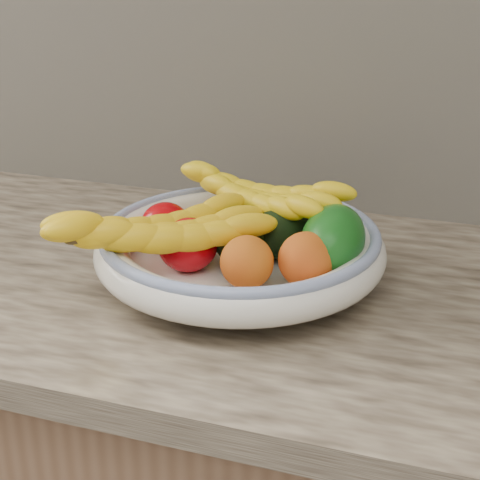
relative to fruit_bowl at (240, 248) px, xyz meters
The scene contains 12 objects.
fruit_bowl is the anchor object (origin of this frame).
clementine_back_left 0.09m from the fruit_bowl, 107.95° to the left, with size 0.05×0.05×0.04m, color #E95404.
clementine_back_right 0.12m from the fruit_bowl, 81.84° to the left, with size 0.06×0.06×0.05m, color orange.
tomato_left 0.12m from the fruit_bowl, behind, with size 0.07×0.07×0.06m, color #B40005.
tomato_near_left 0.07m from the fruit_bowl, 144.81° to the right, with size 0.08×0.08×0.07m, color #B6040D.
avocado_center 0.02m from the fruit_bowl, 108.11° to the left, with size 0.08×0.11×0.08m, color black.
avocado_right 0.06m from the fruit_bowl, 40.35° to the left, with size 0.07×0.11×0.07m, color black.
green_mango 0.13m from the fruit_bowl, ahead, with size 0.08×0.13×0.09m, color #0F5011.
peach_front 0.09m from the fruit_bowl, 65.76° to the right, with size 0.07×0.07×0.07m, color orange.
peach_right 0.12m from the fruit_bowl, 26.49° to the right, with size 0.07×0.07×0.07m, color orange.
banana_bunch_back 0.09m from the fruit_bowl, 91.18° to the left, with size 0.29×0.11×0.08m, color yellow, non-canonical shape.
banana_bunch_front 0.12m from the fruit_bowl, 138.72° to the right, with size 0.31×0.12×0.08m, color yellow, non-canonical shape.
Camera 1 is at (0.29, 0.80, 1.34)m, focal length 55.00 mm.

